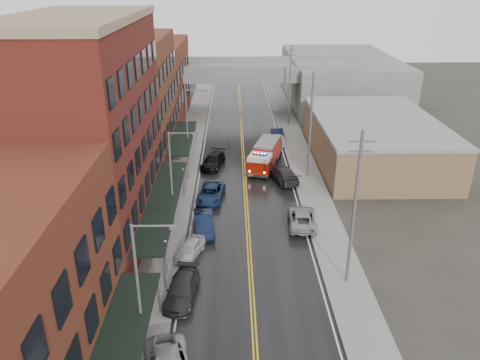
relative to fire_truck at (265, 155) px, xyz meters
name	(u,v)px	position (x,y,z in m)	size (l,w,h in m)	color
road	(246,196)	(-2.52, -7.99, -1.57)	(11.00, 160.00, 0.02)	black
sidewalk_left	(176,196)	(-9.82, -7.99, -1.51)	(3.00, 160.00, 0.15)	slate
sidewalk_right	(315,195)	(4.78, -7.99, -1.51)	(3.00, 160.00, 0.15)	slate
curb_left	(192,196)	(-8.17, -7.99, -1.51)	(0.30, 160.00, 0.15)	gray
curb_right	(300,195)	(3.13, -7.99, -1.51)	(0.30, 160.00, 0.15)	gray
brick_building_b	(88,136)	(-15.82, -14.99, 7.42)	(9.00, 20.00, 18.00)	#5B1A18
brick_building_c	(131,101)	(-15.82, 2.51, 5.92)	(9.00, 15.00, 15.00)	brown
brick_building_far	(155,82)	(-15.82, 20.01, 4.42)	(9.00, 20.00, 12.00)	#622C19
tan_building	(374,141)	(13.48, 2.01, 0.92)	(14.00, 22.00, 5.00)	brown
right_far_block	(340,79)	(15.48, 32.01, 2.42)	(18.00, 30.00, 8.00)	slate
awning_1	(163,201)	(-10.01, -14.99, 1.40)	(2.60, 18.00, 3.09)	black
awning_2	(182,137)	(-10.00, 2.51, 1.40)	(2.60, 13.00, 3.09)	black
globe_lamp_1	(166,250)	(-8.92, -21.99, 0.73)	(0.44, 0.44, 3.12)	#59595B
globe_lamp_2	(183,176)	(-8.92, -7.99, 0.73)	(0.44, 0.44, 3.12)	#59595B
street_lamp_0	(142,283)	(-9.06, -29.99, 3.60)	(2.64, 0.22, 9.00)	#59595B
street_lamp_1	(174,173)	(-9.06, -13.99, 3.60)	(2.64, 0.22, 9.00)	#59595B
street_lamp_2	(189,121)	(-9.06, 2.01, 3.60)	(2.64, 0.22, 9.00)	#59595B
utility_pole_0	(355,208)	(4.68, -22.99, 4.72)	(1.80, 0.24, 12.00)	#59595B
utility_pole_1	(311,124)	(4.68, -2.99, 4.72)	(1.80, 0.24, 12.00)	#59595B
utility_pole_2	(290,84)	(4.68, 17.01, 4.72)	(1.80, 0.24, 12.00)	#59595B
overpass	(241,77)	(-2.52, 24.01, 4.40)	(40.00, 10.00, 7.50)	slate
fire_truck	(265,155)	(0.00, 0.00, 0.00)	(4.95, 8.41, 2.92)	maroon
parked_car_left_3	(182,289)	(-7.52, -24.69, -0.86)	(2.03, 5.00, 1.45)	#252527
parked_car_left_4	(190,249)	(-7.41, -19.26, -0.92)	(1.57, 3.91, 1.33)	silver
parked_car_left_5	(204,223)	(-6.47, -15.19, -0.80)	(1.67, 4.79, 1.58)	black
parked_car_left_6	(211,194)	(-6.12, -8.86, -0.86)	(2.41, 5.23, 1.45)	#14284D
parked_car_left_7	(213,161)	(-6.21, 0.22, -0.82)	(2.14, 5.26, 1.53)	black
parked_car_right_0	(302,218)	(2.48, -14.19, -0.85)	(2.44, 5.28, 1.47)	#92969A
parked_car_right_1	(282,174)	(1.70, -3.98, -0.77)	(2.28, 5.61, 1.63)	#262629
parked_car_right_2	(278,139)	(2.34, 8.20, -0.84)	(1.75, 4.36, 1.49)	silver
parked_car_right_3	(277,132)	(2.48, 11.34, -0.92)	(1.41, 4.05, 1.33)	black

